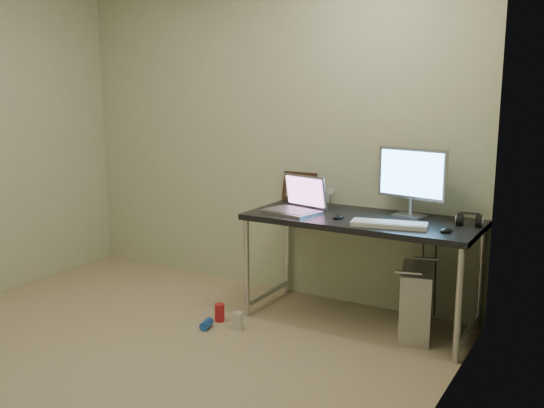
{
  "coord_description": "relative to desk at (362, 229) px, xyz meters",
  "views": [
    {
      "loc": [
        2.47,
        -2.34,
        1.62
      ],
      "look_at": [
        0.47,
        1.06,
        0.85
      ],
      "focal_mm": 40.0,
      "sensor_mm": 36.0,
      "label": 1
    }
  ],
  "objects": [
    {
      "name": "wall_back",
      "position": [
        -0.97,
        0.34,
        0.58
      ],
      "size": [
        3.5,
        0.02,
        2.5
      ],
      "primitive_type": "cube",
      "color": "beige",
      "rests_on": "ground"
    },
    {
      "name": "desk",
      "position": [
        0.0,
        0.0,
        0.0
      ],
      "size": [
        1.56,
        0.68,
        0.75
      ],
      "color": "black",
      "rests_on": "ground"
    },
    {
      "name": "wall_right",
      "position": [
        0.78,
        -1.41,
        0.58
      ],
      "size": [
        0.02,
        3.5,
        2.5
      ],
      "primitive_type": "cube",
      "color": "beige",
      "rests_on": "ground"
    },
    {
      "name": "mouse_right",
      "position": [
        0.6,
        -0.14,
        0.1
      ],
      "size": [
        0.09,
        0.11,
        0.03
      ],
      "primitive_type": "ellipsoid",
      "rotation": [
        0.0,
        0.0,
        -0.3
      ],
      "color": "black",
      "rests_on": "desk"
    },
    {
      "name": "cable_a",
      "position": [
        0.35,
        0.29,
        -0.27
      ],
      "size": [
        0.01,
        0.16,
        0.69
      ],
      "primitive_type": "cylinder",
      "rotation": [
        0.21,
        0.0,
        0.0
      ],
      "color": "black",
      "rests_on": "ground"
    },
    {
      "name": "headphones",
      "position": [
        0.68,
        0.11,
        0.11
      ],
      "size": [
        0.17,
        0.1,
        0.11
      ],
      "rotation": [
        0.0,
        0.0,
        0.14
      ],
      "color": "black",
      "rests_on": "desk"
    },
    {
      "name": "picture_frame",
      "position": [
        -0.64,
        0.32,
        0.19
      ],
      "size": [
        0.28,
        0.09,
        0.22
      ],
      "primitive_type": "cube",
      "rotation": [
        -0.21,
        0.0,
        0.04
      ],
      "color": "black",
      "rests_on": "desk"
    },
    {
      "name": "floor",
      "position": [
        -0.97,
        -1.41,
        -0.67
      ],
      "size": [
        3.5,
        3.5,
        0.0
      ],
      "primitive_type": "plane",
      "color": "tan",
      "rests_on": "ground"
    },
    {
      "name": "can_white",
      "position": [
        -0.65,
        -0.54,
        -0.61
      ],
      "size": [
        0.08,
        0.08,
        0.12
      ],
      "primitive_type": "cylinder",
      "rotation": [
        0.0,
        0.0,
        -0.24
      ],
      "color": "silver",
      "rests_on": "ground"
    },
    {
      "name": "can_blue",
      "position": [
        -0.85,
        -0.63,
        -0.64
      ],
      "size": [
        0.09,
        0.12,
        0.06
      ],
      "primitive_type": "cylinder",
      "rotation": [
        1.57,
        0.0,
        0.25
      ],
      "color": "blue",
      "rests_on": "ground"
    },
    {
      "name": "laptop",
      "position": [
        -0.46,
        -0.07,
        0.14
      ],
      "size": [
        0.42,
        0.37,
        0.25
      ],
      "rotation": [
        0.0,
        0.0,
        -0.23
      ],
      "color": "#B2B1B9",
      "rests_on": "desk"
    },
    {
      "name": "keyboard",
      "position": [
        0.25,
        -0.17,
        0.09
      ],
      "size": [
        0.49,
        0.25,
        0.03
      ],
      "primitive_type": "cube",
      "rotation": [
        0.0,
        0.0,
        0.22
      ],
      "color": "silver",
      "rests_on": "desk"
    },
    {
      "name": "mouse_left",
      "position": [
        -0.12,
        -0.12,
        0.1
      ],
      "size": [
        0.07,
        0.11,
        0.04
      ],
      "primitive_type": "ellipsoid",
      "rotation": [
        0.0,
        0.0,
        0.01
      ],
      "color": "black",
      "rests_on": "desk"
    },
    {
      "name": "webcam",
      "position": [
        -0.37,
        0.29,
        0.17
      ],
      "size": [
        0.05,
        0.04,
        0.12
      ],
      "rotation": [
        0.0,
        0.0,
        0.29
      ],
      "color": "silver",
      "rests_on": "desk"
    },
    {
      "name": "tower_computer",
      "position": [
        0.4,
        -0.02,
        -0.44
      ],
      "size": [
        0.3,
        0.48,
        0.49
      ],
      "rotation": [
        0.0,
        0.0,
        0.27
      ],
      "color": "silver",
      "rests_on": "ground"
    },
    {
      "name": "can_red",
      "position": [
        -0.85,
        -0.48,
        -0.61
      ],
      "size": [
        0.07,
        0.07,
        0.13
      ],
      "primitive_type": "cylinder",
      "rotation": [
        0.0,
        0.0,
        0.04
      ],
      "color": "red",
      "rests_on": "ground"
    },
    {
      "name": "monitor",
      "position": [
        0.27,
        0.18,
        0.35
      ],
      "size": [
        0.49,
        0.18,
        0.47
      ],
      "rotation": [
        0.0,
        0.0,
        -0.19
      ],
      "color": "#B2B1B9",
      "rests_on": "desk"
    },
    {
      "name": "cable_b",
      "position": [
        0.44,
        0.27,
        -0.29
      ],
      "size": [
        0.02,
        0.11,
        0.71
      ],
      "primitive_type": "cylinder",
      "rotation": [
        0.14,
        0.0,
        0.09
      ],
      "color": "black",
      "rests_on": "ground"
    }
  ]
}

